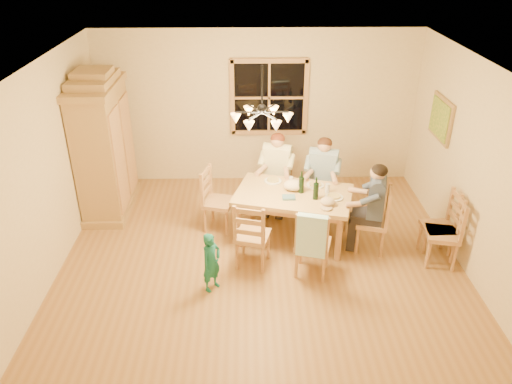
{
  "coord_description": "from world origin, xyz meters",
  "views": [
    {
      "loc": [
        -0.19,
        -5.82,
        4.11
      ],
      "look_at": [
        -0.07,
        0.1,
        0.97
      ],
      "focal_mm": 35.0,
      "sensor_mm": 36.0,
      "label": 1
    }
  ],
  "objects_px": {
    "chair_near_left": "(253,245)",
    "adult_woman": "(277,163)",
    "wine_bottle_b": "(316,188)",
    "chair_spare_front": "(437,237)",
    "chair_far_right": "(321,199)",
    "adult_plaid_man": "(323,168)",
    "chair_end_left": "(219,211)",
    "chair_spare_back": "(441,243)",
    "wine_bottle_a": "(301,182)",
    "adult_slate_man": "(375,197)",
    "dining_table": "(293,199)",
    "child": "(211,262)",
    "chandelier": "(262,116)",
    "chair_far_left": "(276,193)",
    "armoire": "(104,149)",
    "chair_end_right": "(371,230)",
    "chair_near_right": "(312,253)"
  },
  "relations": [
    {
      "from": "adult_plaid_man",
      "to": "chair_spare_back",
      "type": "bearing_deg",
      "value": 153.52
    },
    {
      "from": "chair_far_right",
      "to": "child",
      "type": "bearing_deg",
      "value": 63.47
    },
    {
      "from": "chair_far_left",
      "to": "child",
      "type": "relative_size",
      "value": 1.22
    },
    {
      "from": "chair_end_left",
      "to": "child",
      "type": "distance_m",
      "value": 1.47
    },
    {
      "from": "adult_slate_man",
      "to": "chair_spare_back",
      "type": "height_order",
      "value": "adult_slate_man"
    },
    {
      "from": "armoire",
      "to": "chair_far_right",
      "type": "distance_m",
      "value": 3.5
    },
    {
      "from": "adult_woman",
      "to": "dining_table",
      "type": "bearing_deg",
      "value": 117.9
    },
    {
      "from": "wine_bottle_b",
      "to": "chair_spare_front",
      "type": "bearing_deg",
      "value": -10.79
    },
    {
      "from": "wine_bottle_b",
      "to": "chair_spare_back",
      "type": "relative_size",
      "value": 0.33
    },
    {
      "from": "chair_spare_front",
      "to": "chandelier",
      "type": "bearing_deg",
      "value": 87.52
    },
    {
      "from": "chandelier",
      "to": "chair_spare_front",
      "type": "xyz_separation_m",
      "value": [
        2.45,
        -0.04,
        -1.77
      ]
    },
    {
      "from": "armoire",
      "to": "chair_near_left",
      "type": "distance_m",
      "value": 2.91
    },
    {
      "from": "adult_slate_man",
      "to": "chair_spare_front",
      "type": "distance_m",
      "value": 1.05
    },
    {
      "from": "chair_far_left",
      "to": "chandelier",
      "type": "bearing_deg",
      "value": 93.04
    },
    {
      "from": "chandelier",
      "to": "chair_end_left",
      "type": "height_order",
      "value": "chandelier"
    },
    {
      "from": "chair_far_left",
      "to": "chair_near_right",
      "type": "relative_size",
      "value": 1.0
    },
    {
      "from": "adult_woman",
      "to": "wine_bottle_a",
      "type": "bearing_deg",
      "value": 124.98
    },
    {
      "from": "chair_far_right",
      "to": "child",
      "type": "relative_size",
      "value": 1.22
    },
    {
      "from": "chair_end_left",
      "to": "chair_spare_front",
      "type": "height_order",
      "value": "same"
    },
    {
      "from": "child",
      "to": "wine_bottle_a",
      "type": "bearing_deg",
      "value": -6.33
    },
    {
      "from": "chandelier",
      "to": "child",
      "type": "distance_m",
      "value": 1.92
    },
    {
      "from": "dining_table",
      "to": "child",
      "type": "height_order",
      "value": "child"
    },
    {
      "from": "chair_far_right",
      "to": "adult_plaid_man",
      "type": "xyz_separation_m",
      "value": [
        -0.0,
        -0.0,
        0.54
      ]
    },
    {
      "from": "adult_slate_man",
      "to": "wine_bottle_a",
      "type": "height_order",
      "value": "adult_slate_man"
    },
    {
      "from": "child",
      "to": "armoire",
      "type": "bearing_deg",
      "value": 79.56
    },
    {
      "from": "adult_slate_man",
      "to": "chair_spare_back",
      "type": "distance_m",
      "value": 1.09
    },
    {
      "from": "chair_near_right",
      "to": "wine_bottle_a",
      "type": "xyz_separation_m",
      "value": [
        -0.08,
        0.87,
        0.62
      ]
    },
    {
      "from": "adult_woman",
      "to": "child",
      "type": "bearing_deg",
      "value": 80.48
    },
    {
      "from": "chandelier",
      "to": "wine_bottle_b",
      "type": "bearing_deg",
      "value": 20.29
    },
    {
      "from": "adult_slate_man",
      "to": "chair_spare_back",
      "type": "bearing_deg",
      "value": -96.34
    },
    {
      "from": "dining_table",
      "to": "adult_woman",
      "type": "relative_size",
      "value": 2.1
    },
    {
      "from": "child",
      "to": "chair_end_right",
      "type": "bearing_deg",
      "value": -28.88
    },
    {
      "from": "chair_far_right",
      "to": "chair_spare_back",
      "type": "bearing_deg",
      "value": 153.52
    },
    {
      "from": "chair_near_left",
      "to": "adult_woman",
      "type": "height_order",
      "value": "adult_woman"
    },
    {
      "from": "adult_plaid_man",
      "to": "wine_bottle_a",
      "type": "bearing_deg",
      "value": 73.24
    },
    {
      "from": "adult_woman",
      "to": "adult_slate_man",
      "type": "xyz_separation_m",
      "value": [
        1.28,
        -1.15,
        0.0
      ]
    },
    {
      "from": "chair_far_left",
      "to": "chair_near_right",
      "type": "xyz_separation_m",
      "value": [
        0.38,
        -1.7,
        0.0
      ]
    },
    {
      "from": "chair_far_right",
      "to": "adult_slate_man",
      "type": "xyz_separation_m",
      "value": [
        0.58,
        -0.96,
        0.54
      ]
    },
    {
      "from": "adult_plaid_man",
      "to": "adult_slate_man",
      "type": "bearing_deg",
      "value": 136.64
    },
    {
      "from": "chandelier",
      "to": "adult_woman",
      "type": "xyz_separation_m",
      "value": [
        0.29,
        1.31,
        -1.24
      ]
    },
    {
      "from": "chair_far_left",
      "to": "wine_bottle_b",
      "type": "bearing_deg",
      "value": 130.33
    },
    {
      "from": "chair_end_left",
      "to": "chair_end_right",
      "type": "xyz_separation_m",
      "value": [
        2.19,
        -0.6,
        0.0
      ]
    },
    {
      "from": "adult_plaid_man",
      "to": "wine_bottle_a",
      "type": "distance_m",
      "value": 0.76
    },
    {
      "from": "chair_spare_back",
      "to": "chair_far_right",
      "type": "bearing_deg",
      "value": 60.34
    },
    {
      "from": "chair_near_left",
      "to": "chair_end_right",
      "type": "relative_size",
      "value": 1.0
    },
    {
      "from": "armoire",
      "to": "chair_spare_front",
      "type": "xyz_separation_m",
      "value": [
        4.87,
        -1.47,
        -0.75
      ]
    },
    {
      "from": "child",
      "to": "chair_spare_front",
      "type": "xyz_separation_m",
      "value": [
        3.1,
        0.66,
        -0.1
      ]
    },
    {
      "from": "chair_far_left",
      "to": "chair_near_left",
      "type": "height_order",
      "value": "same"
    },
    {
      "from": "chair_end_left",
      "to": "adult_woman",
      "type": "bearing_deg",
      "value": 136.74
    },
    {
      "from": "child",
      "to": "chair_spare_front",
      "type": "bearing_deg",
      "value": -38.08
    }
  ]
}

